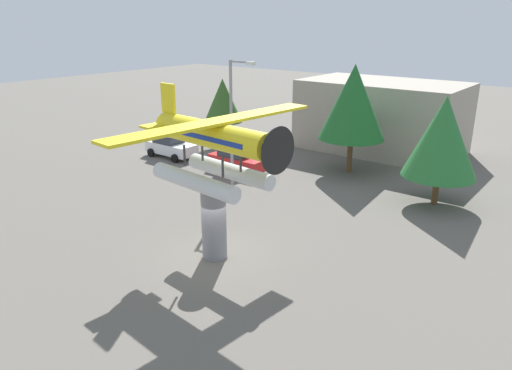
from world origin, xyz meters
name	(u,v)px	position (x,y,z in m)	size (l,w,h in m)	color
ground_plane	(215,257)	(0.00, 0.00, 0.00)	(140.00, 140.00, 0.00)	#605B54
display_pedestal	(214,221)	(0.00, 0.00, 1.73)	(1.10, 1.10, 3.46)	slate
floatplane_monument	(214,147)	(0.13, -0.01, 5.13)	(7.01, 10.46, 4.00)	silver
car_near_white	(171,146)	(-13.91, 10.08, 0.88)	(4.20, 2.02, 1.76)	white
car_mid_red	(237,159)	(-7.41, 10.35, 0.88)	(4.20, 2.02, 1.76)	red
streetlight_primary	(234,117)	(-5.17, 7.45, 4.59)	(1.84, 0.28, 7.92)	gray
storefront_building	(381,116)	(-2.11, 22.00, 2.76)	(12.37, 7.16, 5.52)	#9E9384
tree_west	(223,101)	(-12.79, 14.98, 3.83)	(3.16, 3.16, 5.61)	brown
tree_east	(353,102)	(-1.18, 15.03, 4.89)	(4.47, 4.47, 7.38)	brown
tree_center_back	(442,137)	(5.56, 12.62, 3.95)	(4.08, 4.08, 6.23)	brown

